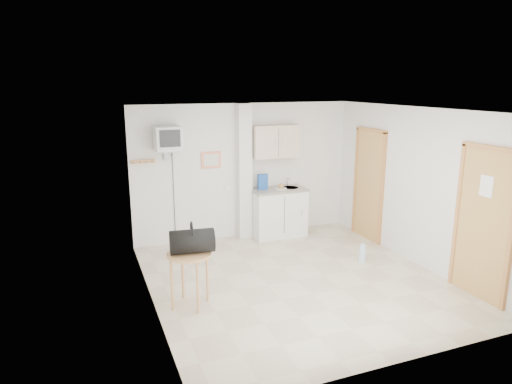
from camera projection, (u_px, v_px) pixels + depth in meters
name	position (u px, v px, depth m)	size (l,w,h in m)	color
ground	(296.00, 280.00, 6.79)	(4.50, 4.50, 0.00)	beige
room_envelope	(311.00, 177.00, 6.59)	(4.24, 4.54, 2.55)	white
kitchenette	(277.00, 194.00, 8.62)	(1.03, 0.58, 2.10)	white
crt_television	(168.00, 139.00, 7.65)	(0.44, 0.45, 2.15)	slate
round_table	(189.00, 261.00, 5.88)	(0.58, 0.58, 0.73)	#BC824C
duffel_bag	(192.00, 241.00, 5.83)	(0.60, 0.38, 0.42)	black
water_bottle	(362.00, 253.00, 7.46)	(0.11, 0.11, 0.32)	#B5DDF4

